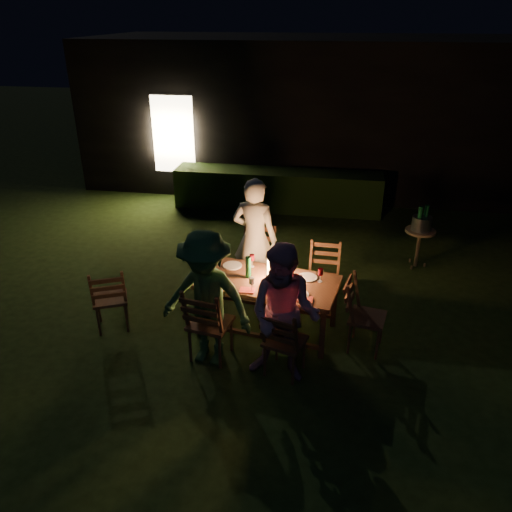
% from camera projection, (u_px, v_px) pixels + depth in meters
% --- Properties ---
extents(garden_envelope, '(40.00, 40.00, 3.20)m').
position_uv_depth(garden_envelope, '(312.00, 111.00, 11.78)').
color(garden_envelope, black).
rests_on(garden_envelope, ground).
extents(dining_table, '(1.85, 1.13, 0.72)m').
position_uv_depth(dining_table, '(267.00, 285.00, 6.18)').
color(dining_table, '#552F1C').
rests_on(dining_table, ground).
extents(chair_near_left, '(0.53, 0.56, 1.02)m').
position_uv_depth(chair_near_left, '(210.00, 335.00, 5.81)').
color(chair_near_left, '#552F1C').
rests_on(chair_near_left, ground).
extents(chair_near_right, '(0.53, 0.55, 0.94)m').
position_uv_depth(chair_near_right, '(284.00, 353.00, 5.56)').
color(chair_near_right, '#552F1C').
rests_on(chair_near_right, ground).
extents(chair_far_left, '(0.58, 0.60, 1.06)m').
position_uv_depth(chair_far_left, '(254.00, 275.00, 7.11)').
color(chair_far_left, '#552F1C').
rests_on(chair_far_left, ground).
extents(chair_far_right, '(0.43, 0.47, 0.95)m').
position_uv_depth(chair_far_right, '(322.00, 289.00, 6.83)').
color(chair_far_right, '#552F1C').
rests_on(chair_far_right, ground).
extents(chair_end, '(0.54, 0.51, 0.96)m').
position_uv_depth(chair_end, '(365.00, 328.00, 5.98)').
color(chair_end, '#552F1C').
rests_on(chair_end, ground).
extents(chair_spare, '(0.56, 0.58, 0.94)m').
position_uv_depth(chair_spare, '(112.00, 309.00, 6.37)').
color(chair_spare, '#552F1C').
rests_on(chair_spare, ground).
extents(person_house_side, '(0.70, 0.52, 1.74)m').
position_uv_depth(person_house_side, '(255.00, 239.00, 6.91)').
color(person_house_side, beige).
rests_on(person_house_side, ground).
extents(person_opp_right, '(0.88, 0.73, 1.62)m').
position_uv_depth(person_opp_right, '(284.00, 315.00, 5.28)').
color(person_opp_right, '#BB809B').
rests_on(person_opp_right, ground).
extents(person_opp_left, '(1.15, 0.78, 1.65)m').
position_uv_depth(person_opp_left, '(206.00, 300.00, 5.54)').
color(person_opp_left, '#2D5B2F').
rests_on(person_opp_left, ground).
extents(lantern, '(0.16, 0.16, 0.35)m').
position_uv_depth(lantern, '(273.00, 268.00, 6.11)').
color(lantern, white).
rests_on(lantern, dining_table).
extents(plate_far_left, '(0.25, 0.25, 0.01)m').
position_uv_depth(plate_far_left, '(232.00, 265.00, 6.49)').
color(plate_far_left, white).
rests_on(plate_far_left, dining_table).
extents(plate_near_left, '(0.25, 0.25, 0.01)m').
position_uv_depth(plate_near_left, '(219.00, 281.00, 6.12)').
color(plate_near_left, white).
rests_on(plate_near_left, dining_table).
extents(plate_far_right, '(0.25, 0.25, 0.01)m').
position_uv_depth(plate_far_right, '(307.00, 277.00, 6.20)').
color(plate_far_right, white).
rests_on(plate_far_right, dining_table).
extents(plate_near_right, '(0.25, 0.25, 0.01)m').
position_uv_depth(plate_near_right, '(298.00, 294.00, 5.83)').
color(plate_near_right, white).
rests_on(plate_near_right, dining_table).
extents(wineglass_a, '(0.06, 0.06, 0.18)m').
position_uv_depth(wineglass_a, '(252.00, 261.00, 6.43)').
color(wineglass_a, '#59070F').
rests_on(wineglass_a, dining_table).
extents(wineglass_b, '(0.06, 0.06, 0.18)m').
position_uv_depth(wineglass_b, '(210.00, 269.00, 6.22)').
color(wineglass_b, '#59070F').
rests_on(wineglass_b, dining_table).
extents(wineglass_c, '(0.06, 0.06, 0.18)m').
position_uv_depth(wineglass_c, '(285.00, 289.00, 5.78)').
color(wineglass_c, '#59070F').
rests_on(wineglass_c, dining_table).
extents(wineglass_d, '(0.06, 0.06, 0.18)m').
position_uv_depth(wineglass_d, '(320.00, 275.00, 6.08)').
color(wineglass_d, '#59070F').
rests_on(wineglass_d, dining_table).
extents(wineglass_e, '(0.06, 0.06, 0.18)m').
position_uv_depth(wineglass_e, '(252.00, 284.00, 5.88)').
color(wineglass_e, silver).
rests_on(wineglass_e, dining_table).
extents(bottle_table, '(0.07, 0.07, 0.28)m').
position_uv_depth(bottle_table, '(248.00, 267.00, 6.16)').
color(bottle_table, '#0F471E').
rests_on(bottle_table, dining_table).
extents(napkin_left, '(0.18, 0.14, 0.01)m').
position_uv_depth(napkin_left, '(247.00, 290.00, 5.92)').
color(napkin_left, red).
rests_on(napkin_left, dining_table).
extents(napkin_right, '(0.18, 0.14, 0.01)m').
position_uv_depth(napkin_right, '(305.00, 299.00, 5.73)').
color(napkin_right, red).
rests_on(napkin_right, dining_table).
extents(phone, '(0.14, 0.07, 0.01)m').
position_uv_depth(phone, '(211.00, 283.00, 6.07)').
color(phone, black).
rests_on(phone, dining_table).
extents(side_table, '(0.47, 0.47, 0.63)m').
position_uv_depth(side_table, '(420.00, 234.00, 7.82)').
color(side_table, olive).
rests_on(side_table, ground).
extents(ice_bucket, '(0.30, 0.30, 0.22)m').
position_uv_depth(ice_bucket, '(422.00, 223.00, 7.74)').
color(ice_bucket, '#A5A8AD').
rests_on(ice_bucket, side_table).
extents(bottle_bucket_a, '(0.07, 0.07, 0.32)m').
position_uv_depth(bottle_bucket_a, '(419.00, 221.00, 7.69)').
color(bottle_bucket_a, '#0F471E').
rests_on(bottle_bucket_a, side_table).
extents(bottle_bucket_b, '(0.07, 0.07, 0.32)m').
position_uv_depth(bottle_bucket_b, '(425.00, 220.00, 7.74)').
color(bottle_bucket_b, '#0F471E').
rests_on(bottle_bucket_b, side_table).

